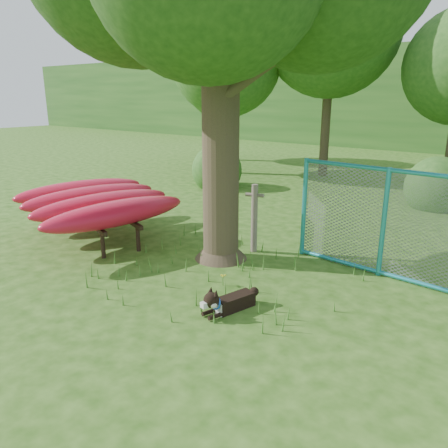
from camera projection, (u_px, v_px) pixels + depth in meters
The scene contains 11 objects.
ground at pixel (170, 296), 7.21m from camera, with size 80.00×80.00×0.00m, color #244E0F.
wooden_post at pixel (254, 217), 9.06m from camera, with size 0.40×0.19×1.45m.
kayak_rack at pixel (97, 201), 9.98m from camera, with size 3.87×4.17×1.13m.
husky_dog at pixel (227, 302), 6.65m from camera, with size 0.46×1.02×0.47m.
fence_section at pixel (384, 223), 7.79m from camera, with size 3.41×0.38×3.33m.
wildflower_clump at pixel (223, 276), 7.57m from camera, with size 0.10×0.08×0.21m.
bg_tree_a at pixel (226, 61), 17.33m from camera, with size 4.40×4.40×6.70m.
bg_tree_b at pixel (332, 28), 16.47m from camera, with size 5.20×5.20×8.22m.
bg_tree_f at pixel (223, 83), 21.29m from camera, with size 3.60×3.60×5.55m.
shrub_left at pixel (217, 186), 15.83m from camera, with size 1.80×1.80×1.80m, color #26551B.
shrub_mid at pixel (434, 208), 12.86m from camera, with size 1.80×1.80×1.80m, color #26551B.
Camera 1 is at (4.73, -4.65, 3.20)m, focal length 35.00 mm.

